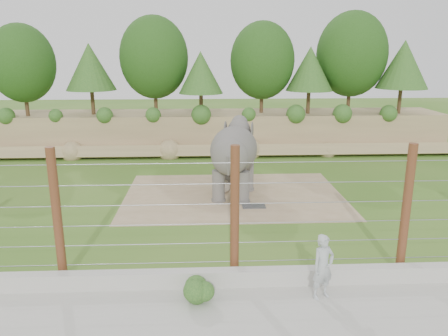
{
  "coord_description": "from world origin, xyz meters",
  "views": [
    {
      "loc": [
        -0.86,
        -16.16,
        6.5
      ],
      "look_at": [
        0.0,
        2.0,
        1.6
      ],
      "focal_mm": 35.0,
      "sensor_mm": 36.0,
      "label": 1
    }
  ],
  "objects_px": {
    "zookeeper": "(323,267)",
    "stone_ball": "(223,187)",
    "elephant": "(234,160)",
    "barrier_fence": "(235,214)"
  },
  "relations": [
    {
      "from": "elephant",
      "to": "zookeeper",
      "type": "xyz_separation_m",
      "value": [
        1.8,
        -8.71,
        -0.78
      ]
    },
    {
      "from": "elephant",
      "to": "barrier_fence",
      "type": "height_order",
      "value": "barrier_fence"
    },
    {
      "from": "elephant",
      "to": "zookeeper",
      "type": "distance_m",
      "value": 8.93
    },
    {
      "from": "zookeeper",
      "to": "stone_ball",
      "type": "bearing_deg",
      "value": 80.12
    },
    {
      "from": "elephant",
      "to": "zookeeper",
      "type": "bearing_deg",
      "value": -66.16
    },
    {
      "from": "stone_ball",
      "to": "barrier_fence",
      "type": "xyz_separation_m",
      "value": [
        -0.03,
        -7.81,
        1.66
      ]
    },
    {
      "from": "elephant",
      "to": "barrier_fence",
      "type": "distance_m",
      "value": 7.5
    },
    {
      "from": "stone_ball",
      "to": "zookeeper",
      "type": "distance_m",
      "value": 9.34
    },
    {
      "from": "stone_ball",
      "to": "zookeeper",
      "type": "relative_size",
      "value": 0.35
    },
    {
      "from": "stone_ball",
      "to": "barrier_fence",
      "type": "height_order",
      "value": "barrier_fence"
    }
  ]
}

